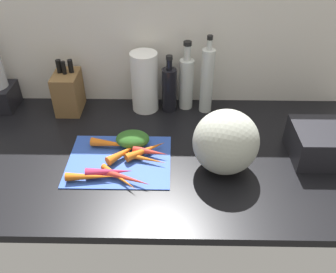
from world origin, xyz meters
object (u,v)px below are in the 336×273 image
carrot_1 (124,153)px  carrot_8 (119,178)px  bottle_2 (207,80)px  carrot_3 (109,172)px  carrot_5 (113,144)px  carrot_0 (150,152)px  dish_rack (328,143)px  carrot_6 (146,150)px  knife_block (68,92)px  carrot_7 (147,159)px  carrot_4 (90,177)px  paper_towel_roll (145,82)px  carrot_2 (127,178)px  bottle_0 (169,89)px  winter_squash (226,142)px  bottle_1 (186,82)px  cutting_board (119,160)px

carrot_1 → carrot_8: bearing=-90.2°
carrot_1 → bottle_2: bottle_2 is taller
carrot_3 → carrot_5: bearing=93.6°
carrot_0 → dish_rack: bearing=1.7°
carrot_6 → knife_block: knife_block is taller
bottle_2 → knife_block: bearing=-179.4°
carrot_5 → carrot_7: carrot_5 is taller
carrot_1 → carrot_4: size_ratio=0.88×
carrot_0 → dish_rack: (63.71, 1.87, 3.50)cm
carrot_0 → carrot_1: bearing=-175.9°
carrot_4 → paper_towel_roll: (15.46, 46.66, 10.64)cm
carrot_8 → carrot_7: bearing=47.9°
carrot_1 → carrot_2: carrot_1 is taller
carrot_4 → carrot_8: (9.76, 0.23, -0.45)cm
carrot_2 → carrot_7: (6.06, 10.16, -0.26)cm
carrot_2 → bottle_0: (13.40, 46.33, 8.01)cm
carrot_2 → dish_rack: dish_rack is taller
carrot_3 → carrot_8: (3.54, -1.92, -0.71)cm
carrot_5 → winter_squash: 42.21cm
bottle_2 → carrot_0: bearing=-124.2°
bottle_0 → dish_rack: 65.27cm
knife_block → dish_rack: (100.22, -29.88, -3.03)cm
bottle_0 → paper_towel_roll: bearing=176.6°
bottle_0 → winter_squash: bearing=-63.1°
carrot_2 → bottle_0: size_ratio=0.67×
knife_block → carrot_7: bearing=-44.8°
carrot_3 → paper_towel_roll: paper_towel_roll is taller
bottle_0 → bottle_2: bottle_2 is taller
bottle_1 → paper_towel_roll: bearing=-174.0°
carrot_7 → bottle_0: (7.34, 36.17, 8.27)cm
carrot_7 → winter_squash: bearing=-4.5°
carrot_4 → winter_squash: (45.27, 7.75, 9.20)cm
bottle_2 → bottle_1: bearing=161.6°
paper_towel_roll → carrot_7: bearing=-85.3°
cutting_board → carrot_5: (-3.12, 6.83, 2.08)cm
carrot_5 → paper_towel_roll: (10.22, 29.00, 10.44)cm
winter_squash → carrot_0: bearing=167.7°
carrot_3 → bottle_2: bearing=51.0°
bottle_1 → carrot_1: bearing=-122.9°
carrot_7 → carrot_8: size_ratio=0.87×
carrot_2 → carrot_8: 2.72cm
carrot_2 → carrot_0: bearing=62.6°
carrot_3 → winter_squash: (39.06, 5.60, 8.93)cm
carrot_5 → carrot_2: bearing=-68.2°
carrot_5 → carrot_8: (4.51, -17.42, -0.64)cm
winter_squash → bottle_0: bottle_0 is taller
carrot_4 → bottle_1: bearing=55.8°
carrot_1 → bottle_0: 37.80cm
bottle_1 → knife_block: bearing=-176.1°
carrot_2 → bottle_2: (29.03, 45.99, 12.35)cm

